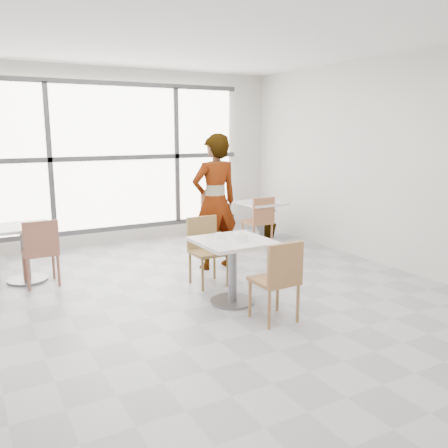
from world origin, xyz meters
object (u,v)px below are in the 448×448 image
bg_table_left (25,245)px  person (215,202)px  oatmeal_bowl (241,237)px  bg_chair_left_near (41,248)px  bg_table_right (262,217)px  chair_far (206,246)px  plant_right (267,220)px  main_table (233,259)px  bg_chair_right_near (260,219)px  bg_chair_right_far (214,213)px  coffee_cup (220,236)px  chair_near (279,276)px

bg_table_left → person: bearing=-15.4°
oatmeal_bowl → bg_chair_left_near: bg_chair_left_near is taller
oatmeal_bowl → bg_chair_left_near: bearing=136.6°
oatmeal_bowl → bg_table_right: oatmeal_bowl is taller
oatmeal_bowl → person: person is taller
chair_far → plant_right: bearing=39.3°
main_table → bg_table_right: same height
person → plant_right: 2.22m
chair_far → bg_chair_right_near: (1.65, 1.22, 0.00)m
person → bg_chair_right_far: size_ratio=2.21×
main_table → bg_chair_right_far: (1.32, 2.90, -0.02)m
plant_right → oatmeal_bowl: bearing=-129.4°
main_table → bg_chair_left_near: 2.48m
bg_table_left → bg_chair_right_near: bg_chair_right_near is taller
person → bg_chair_right_near: (1.21, 0.66, -0.46)m
coffee_cup → main_table: bearing=-48.8°
chair_far → bg_chair_right_near: same height
coffee_cup → bg_table_left: 2.69m
bg_chair_right_far → bg_table_left: bearing=-165.1°
bg_table_left → plant_right: 4.25m
bg_chair_right_near → bg_table_right: bearing=-130.3°
main_table → chair_far: chair_far is taller
person → bg_chair_left_near: 2.39m
coffee_cup → bg_chair_left_near: 2.34m
chair_far → coffee_cup: size_ratio=5.47×
chair_near → bg_table_right: chair_near is taller
plant_right → chair_far: bearing=-140.7°
chair_far → person: person is taller
coffee_cup → bg_chair_right_near: 2.63m
bg_chair_right_far → oatmeal_bowl: bearing=-112.9°
person → bg_chair_right_near: 1.46m
main_table → chair_far: bearing=85.9°
main_table → bg_chair_right_far: bearing=65.6°
main_table → bg_chair_right_far: size_ratio=0.92×
bg_table_right → bg_chair_right_far: size_ratio=0.86×
chair_near → oatmeal_bowl: size_ratio=4.14×
person → coffee_cup: bearing=62.8°
chair_far → chair_near: bearing=-87.5°
chair_near → chair_far: same height
chair_far → plant_right: size_ratio=1.34×
bg_table_left → bg_chair_right_near: (3.68, -0.02, 0.01)m
plant_right → main_table: bearing=-131.0°
plant_right → bg_chair_left_near: bearing=-167.7°
chair_near → coffee_cup: chair_near is taller
chair_near → bg_table_left: chair_near is taller
coffee_cup → bg_table_right: 2.89m
coffee_cup → oatmeal_bowl: bearing=-53.1°
main_table → bg_table_left: same height
main_table → oatmeal_bowl: (0.05, -0.09, 0.27)m
bg_chair_right_far → chair_far: bearing=-120.8°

